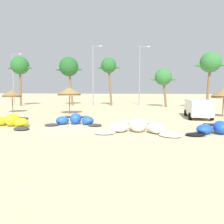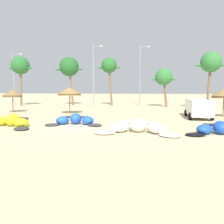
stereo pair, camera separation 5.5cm
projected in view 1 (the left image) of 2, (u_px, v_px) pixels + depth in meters
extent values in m
plane|color=beige|center=(72.00, 127.00, 16.40)|extent=(260.00, 260.00, 0.00)
ellipsoid|color=yellow|center=(0.00, 121.00, 16.98)|extent=(1.63, 1.62, 0.72)
ellipsoid|color=yellow|center=(13.00, 120.00, 16.83)|extent=(1.25, 1.48, 0.97)
ellipsoid|color=yellow|center=(21.00, 123.00, 16.18)|extent=(1.43, 1.59, 0.72)
ellipsoid|color=#333338|center=(21.00, 128.00, 15.28)|extent=(1.63, 1.54, 0.19)
cylinder|color=#333338|center=(17.00, 118.00, 17.24)|extent=(2.11, 0.62, 0.19)
cube|color=#333338|center=(12.00, 120.00, 16.71)|extent=(0.85, 0.62, 0.04)
ellipsoid|color=#333338|center=(52.00, 125.00, 16.95)|extent=(1.43, 1.35, 0.18)
ellipsoid|color=blue|center=(62.00, 120.00, 17.58)|extent=(1.36, 1.43, 0.67)
ellipsoid|color=blue|center=(76.00, 119.00, 17.79)|extent=(1.07, 1.23, 0.91)
ellipsoid|color=blue|center=(88.00, 121.00, 17.49)|extent=(1.45, 1.46, 0.67)
ellipsoid|color=#333338|center=(95.00, 125.00, 16.80)|extent=(1.30, 1.17, 0.18)
cylinder|color=#333338|center=(77.00, 117.00, 18.17)|extent=(2.01, 0.42, 0.18)
cube|color=#333338|center=(75.00, 119.00, 17.67)|extent=(0.77, 0.49, 0.04)
ellipsoid|color=white|center=(105.00, 132.00, 13.87)|extent=(1.68, 1.51, 0.19)
ellipsoid|color=white|center=(119.00, 127.00, 14.49)|extent=(1.75, 1.80, 0.69)
ellipsoid|color=white|center=(138.00, 125.00, 14.54)|extent=(1.18, 1.44, 0.93)
ellipsoid|color=white|center=(157.00, 128.00, 14.00)|extent=(1.71, 1.79, 0.69)
ellipsoid|color=white|center=(170.00, 135.00, 13.07)|extent=(1.72, 1.57, 0.19)
cylinder|color=white|center=(139.00, 122.00, 15.01)|extent=(2.39, 0.30, 0.22)
cube|color=white|center=(138.00, 125.00, 14.40)|extent=(0.89, 0.54, 0.04)
ellipsoid|color=black|center=(196.00, 134.00, 13.30)|extent=(1.49, 1.26, 0.17)
ellipsoid|color=blue|center=(204.00, 129.00, 13.81)|extent=(1.50, 1.57, 0.63)
ellipsoid|color=blue|center=(220.00, 127.00, 13.84)|extent=(0.97, 1.31, 0.85)
cylinder|color=black|center=(219.00, 125.00, 14.26)|extent=(1.95, 0.26, 0.18)
cube|color=black|center=(221.00, 128.00, 13.71)|extent=(0.73, 0.49, 0.04)
cylinder|color=brown|center=(13.00, 104.00, 26.74)|extent=(0.10, 0.10, 2.13)
cone|color=olive|center=(12.00, 93.00, 26.59)|extent=(2.35, 2.35, 0.71)
cylinder|color=brown|center=(12.00, 96.00, 26.64)|extent=(2.23, 2.23, 0.20)
cylinder|color=brown|center=(70.00, 104.00, 25.17)|extent=(0.10, 0.10, 2.38)
cone|color=olive|center=(69.00, 90.00, 25.00)|extent=(2.78, 2.78, 0.75)
cylinder|color=olive|center=(69.00, 95.00, 25.05)|extent=(2.64, 2.64, 0.20)
cylinder|color=brown|center=(223.00, 107.00, 22.34)|extent=(0.10, 0.10, 2.19)
cone|color=olive|center=(224.00, 92.00, 22.18)|extent=(2.54, 2.54, 0.79)
cylinder|color=brown|center=(224.00, 97.00, 22.23)|extent=(2.42, 2.42, 0.20)
cube|color=white|center=(198.00, 107.00, 21.60)|extent=(2.15, 5.13, 1.50)
cube|color=black|center=(196.00, 104.00, 22.93)|extent=(1.96, 1.34, 0.56)
cylinder|color=black|center=(186.00, 113.00, 23.40)|extent=(0.27, 0.69, 0.68)
cylinder|color=black|center=(205.00, 113.00, 23.01)|extent=(0.27, 0.69, 0.68)
cylinder|color=black|center=(190.00, 116.00, 20.35)|extent=(0.27, 0.69, 0.68)
cylinder|color=black|center=(212.00, 117.00, 19.95)|extent=(0.27, 0.69, 0.68)
cylinder|color=brown|center=(20.00, 86.00, 37.67)|extent=(0.51, 0.36, 7.05)
sphere|color=#286B2D|center=(20.00, 65.00, 37.29)|extent=(3.10, 3.10, 3.10)
ellipsoid|color=#286B2D|center=(14.00, 68.00, 37.54)|extent=(2.17, 0.50, 0.36)
ellipsoid|color=#286B2D|center=(27.00, 68.00, 37.14)|extent=(2.17, 0.50, 0.36)
cylinder|color=brown|center=(71.00, 86.00, 38.93)|extent=(0.95, 0.36, 6.97)
sphere|color=#236028|center=(69.00, 67.00, 38.62)|extent=(3.46, 3.46, 3.46)
ellipsoid|color=#236028|center=(62.00, 70.00, 38.90)|extent=(2.42, 0.50, 0.36)
ellipsoid|color=#236028|center=(76.00, 69.00, 38.45)|extent=(2.42, 0.50, 0.36)
cylinder|color=brown|center=(110.00, 86.00, 38.37)|extent=(0.85, 0.36, 7.13)
sphere|color=#286B2D|center=(109.00, 65.00, 38.04)|extent=(2.73, 2.73, 2.73)
ellipsoid|color=#286B2D|center=(103.00, 68.00, 38.26)|extent=(1.91, 0.50, 0.36)
ellipsoid|color=#286B2D|center=(115.00, 68.00, 37.91)|extent=(1.91, 0.50, 0.36)
cylinder|color=brown|center=(165.00, 92.00, 35.03)|extent=(0.91, 0.36, 4.91)
sphere|color=#337A38|center=(163.00, 77.00, 34.82)|extent=(2.76, 2.76, 2.76)
ellipsoid|color=#337A38|center=(156.00, 80.00, 35.05)|extent=(1.93, 0.50, 0.36)
ellipsoid|color=#337A38|center=(170.00, 79.00, 34.69)|extent=(1.93, 0.50, 0.36)
cylinder|color=brown|center=(208.00, 86.00, 31.70)|extent=(0.63, 0.36, 6.84)
sphere|color=#337A38|center=(211.00, 62.00, 31.33)|extent=(3.00, 3.00, 3.00)
ellipsoid|color=#337A38|center=(202.00, 65.00, 31.57)|extent=(2.10, 0.50, 0.36)
ellipsoid|color=#337A38|center=(219.00, 65.00, 31.18)|extent=(2.10, 0.50, 0.36)
cylinder|color=gray|center=(13.00, 79.00, 40.46)|extent=(0.18, 0.18, 9.55)
cylinder|color=gray|center=(16.00, 54.00, 39.84)|extent=(1.65, 0.10, 0.10)
ellipsoid|color=silver|center=(20.00, 54.00, 39.71)|extent=(0.56, 0.24, 0.20)
cylinder|color=gray|center=(93.00, 76.00, 37.92)|extent=(0.18, 0.18, 10.51)
cylinder|color=gray|center=(97.00, 46.00, 37.27)|extent=(1.42, 0.10, 0.10)
ellipsoid|color=silver|center=(101.00, 46.00, 37.15)|extent=(0.56, 0.24, 0.20)
cylinder|color=gray|center=(140.00, 76.00, 39.62)|extent=(0.18, 0.18, 10.74)
cylinder|color=gray|center=(144.00, 47.00, 38.95)|extent=(1.57, 0.10, 0.10)
ellipsoid|color=silver|center=(149.00, 47.00, 38.82)|extent=(0.56, 0.24, 0.20)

